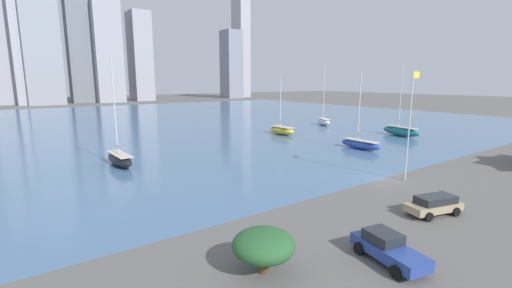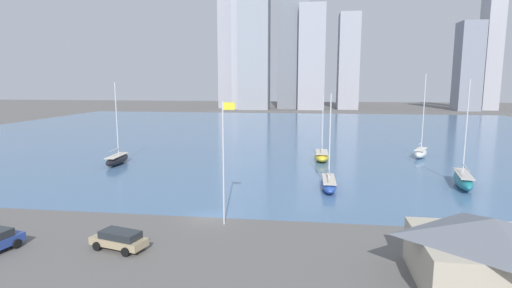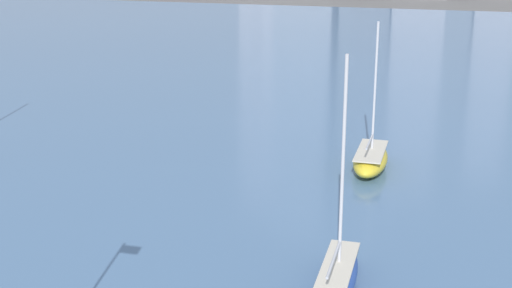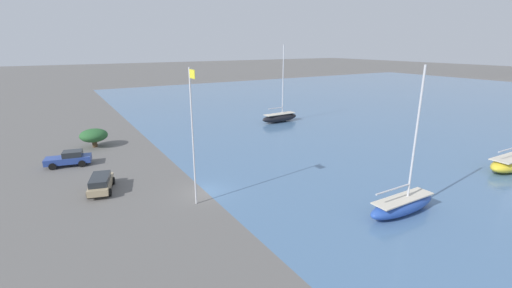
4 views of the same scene
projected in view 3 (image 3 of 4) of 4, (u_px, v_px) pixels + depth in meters
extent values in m
cube|color=#4C7099|center=(307.00, 68.00, 93.04)|extent=(180.00, 140.00, 0.00)
ellipsoid|color=yellow|center=(371.00, 160.00, 54.60)|extent=(2.60, 7.09, 1.62)
cube|color=beige|center=(371.00, 151.00, 54.37)|extent=(2.14, 5.81, 0.10)
cube|color=#2D2D33|center=(370.00, 166.00, 54.73)|extent=(0.18, 1.27, 0.73)
cylinder|color=silver|center=(375.00, 87.00, 53.39)|extent=(0.18, 0.18, 9.71)
cylinder|color=silver|center=(370.00, 142.00, 52.78)|extent=(0.20, 3.78, 0.14)
ellipsoid|color=#284CA8|center=(337.00, 279.00, 36.69)|extent=(1.96, 7.52, 1.45)
cube|color=beige|center=(337.00, 267.00, 36.48)|extent=(1.61, 6.16, 0.10)
cube|color=#2D2D33|center=(337.00, 286.00, 36.81)|extent=(0.16, 1.35, 0.65)
cylinder|color=silver|center=(343.00, 162.00, 35.36)|extent=(0.18, 0.18, 10.86)
cylinder|color=silver|center=(334.00, 259.00, 34.80)|extent=(0.16, 4.05, 0.14)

